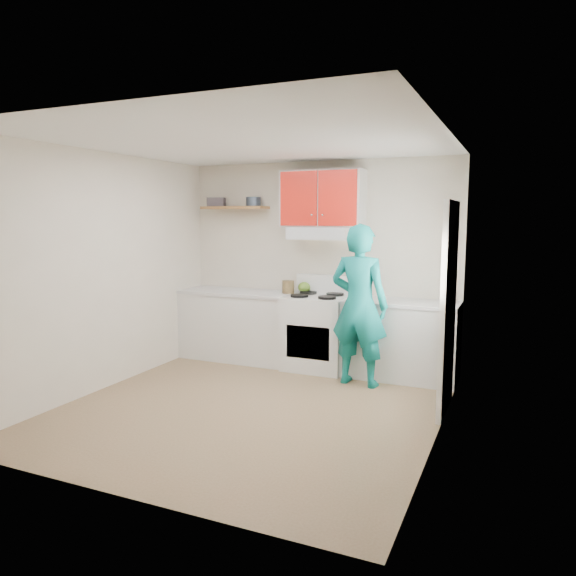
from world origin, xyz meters
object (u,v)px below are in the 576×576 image
at_px(crock, 288,288).
at_px(stove, 317,333).
at_px(tin, 253,202).
at_px(person, 359,305).
at_px(kettle, 304,287).

bearing_deg(crock, stove, -11.68).
xyz_separation_m(stove, crock, (-0.44, 0.09, 0.53)).
height_order(tin, person, tin).
relative_size(kettle, person, 0.09).
bearing_deg(kettle, tin, -159.75).
height_order(kettle, person, person).
distance_m(tin, kettle, 1.32).
relative_size(tin, crock, 1.06).
xyz_separation_m(crock, person, (1.09, -0.51, -0.08)).
height_order(kettle, crock, crock).
distance_m(tin, person, 2.12).
relative_size(stove, person, 0.50).
height_order(tin, crock, tin).
distance_m(kettle, person, 1.13).
bearing_deg(tin, kettle, 1.86).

